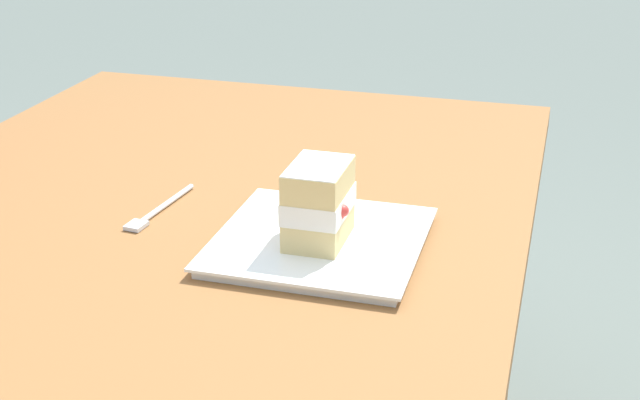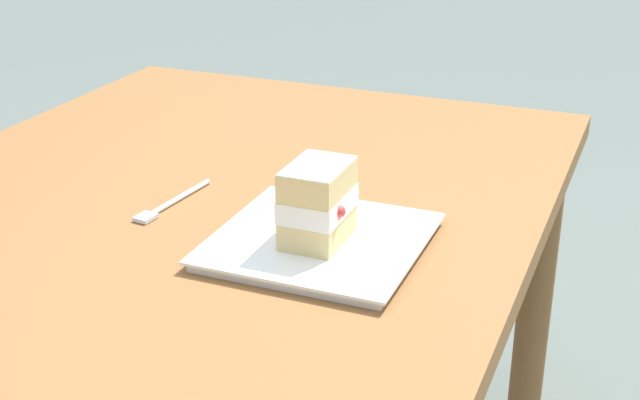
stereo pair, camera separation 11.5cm
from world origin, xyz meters
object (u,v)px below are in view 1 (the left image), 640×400
cake_slice (318,203)px  dessert_fork (158,210)px  dessert_plate (320,242)px  patio_table (159,288)px

cake_slice → dessert_fork: size_ratio=0.62×
dessert_plate → dessert_fork: (0.04, 0.26, -0.00)m
patio_table → dessert_plate: (0.03, -0.23, 0.09)m
patio_table → cake_slice: cake_slice is taller
patio_table → dessert_plate: 0.25m
dessert_plate → dessert_fork: dessert_plate is taller
dessert_fork → patio_table: bearing=-158.2°
patio_table → dessert_plate: size_ratio=5.60×
dessert_plate → cake_slice: size_ratio=2.57×
dessert_plate → dessert_fork: bearing=80.1°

